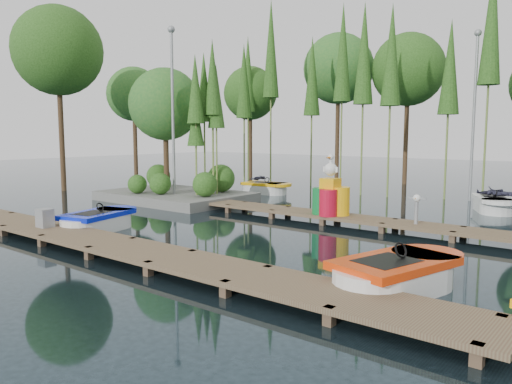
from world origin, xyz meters
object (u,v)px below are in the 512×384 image
Objects in this scene: boat_red at (396,276)px; boat_yellow_far at (265,188)px; boat_blue at (98,222)px; drum_cluster at (330,197)px; utility_cabinet at (45,218)px; yellow_barrel at (340,201)px; island at (174,127)px.

boat_red is 15.19m from boat_yellow_far.
drum_cluster is (4.90, 5.32, 0.61)m from boat_blue.
boat_red reaches higher than utility_cabinet.
boat_red is at bearing -13.41° from boat_blue.
boat_yellow_far reaches higher than utility_cabinet.
boat_red is 1.21× the size of boat_yellow_far.
boat_blue is 7.56m from yellow_barrel.
boat_blue is at bearing -164.31° from boat_red.
boat_yellow_far reaches higher than boat_blue.
boat_yellow_far reaches higher than yellow_barrel.
yellow_barrel reaches higher than boat_blue.
drum_cluster reaches higher than boat_yellow_far.
boat_yellow_far is 12.05m from utility_cabinet.
island is at bearing -96.91° from boat_yellow_far.
island reaches higher than boat_red.
boat_yellow_far is at bearing 152.22° from boat_red.
utility_cabinet is (-9.69, -1.58, 0.27)m from boat_red.
yellow_barrel is at bearing 32.78° from boat_blue.
island reaches higher than utility_cabinet.
island is at bearing 112.27° from utility_cabinet.
boat_yellow_far is at bearing 66.74° from island.
boat_red is at bearing -52.12° from yellow_barrel.
island reaches higher than boat_yellow_far.
drum_cluster reaches higher than boat_red.
boat_red is 6.27× the size of utility_cabinet.
island is 2.51× the size of boat_yellow_far.
utility_cabinet is at bearing -128.03° from yellow_barrel.
utility_cabinet is (1.40, -11.96, 0.28)m from boat_yellow_far.
boat_red is (12.88, -6.21, -2.89)m from island.
utility_cabinet is (-0.29, -1.52, 0.29)m from boat_blue.
boat_yellow_far is 8.36m from drum_cluster.
boat_blue is at bearing -60.97° from island.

